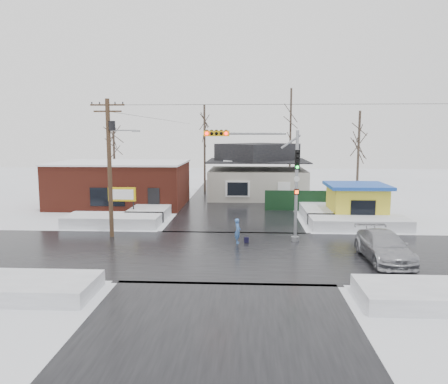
{
  "coord_description": "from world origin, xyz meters",
  "views": [
    {
      "loc": [
        0.91,
        -24.29,
        6.86
      ],
      "look_at": [
        -0.59,
        3.93,
        3.0
      ],
      "focal_mm": 35.0,
      "sensor_mm": 36.0,
      "label": 1
    }
  ],
  "objects_px": {
    "car": "(384,247)",
    "marquee_sign": "(122,195)",
    "utility_pole": "(110,160)",
    "pedestrian": "(238,231)",
    "traffic_signal": "(271,170)",
    "kiosk": "(356,202)"
  },
  "relations": [
    {
      "from": "pedestrian",
      "to": "car",
      "type": "relative_size",
      "value": 0.29
    },
    {
      "from": "traffic_signal",
      "to": "utility_pole",
      "type": "height_order",
      "value": "utility_pole"
    },
    {
      "from": "traffic_signal",
      "to": "kiosk",
      "type": "relative_size",
      "value": 1.52
    },
    {
      "from": "traffic_signal",
      "to": "car",
      "type": "xyz_separation_m",
      "value": [
        5.87,
        -4.01,
        -3.77
      ]
    },
    {
      "from": "marquee_sign",
      "to": "kiosk",
      "type": "bearing_deg",
      "value": 1.55
    },
    {
      "from": "kiosk",
      "to": "car",
      "type": "relative_size",
      "value": 0.87
    },
    {
      "from": "traffic_signal",
      "to": "marquee_sign",
      "type": "bearing_deg",
      "value": 150.28
    },
    {
      "from": "traffic_signal",
      "to": "utility_pole",
      "type": "bearing_deg",
      "value": 177.05
    },
    {
      "from": "utility_pole",
      "to": "kiosk",
      "type": "bearing_deg",
      "value": 20.44
    },
    {
      "from": "traffic_signal",
      "to": "kiosk",
      "type": "xyz_separation_m",
      "value": [
        7.07,
        7.03,
        -3.08
      ]
    },
    {
      "from": "kiosk",
      "to": "pedestrian",
      "type": "xyz_separation_m",
      "value": [
        -9.15,
        -7.76,
        -0.69
      ]
    },
    {
      "from": "traffic_signal",
      "to": "pedestrian",
      "type": "relative_size",
      "value": 4.5
    },
    {
      "from": "kiosk",
      "to": "car",
      "type": "distance_m",
      "value": 11.13
    },
    {
      "from": "utility_pole",
      "to": "car",
      "type": "xyz_separation_m",
      "value": [
        16.23,
        -4.55,
        -4.35
      ]
    },
    {
      "from": "utility_pole",
      "to": "pedestrian",
      "type": "relative_size",
      "value": 5.79
    },
    {
      "from": "utility_pole",
      "to": "marquee_sign",
      "type": "bearing_deg",
      "value": 100.13
    },
    {
      "from": "kiosk",
      "to": "pedestrian",
      "type": "bearing_deg",
      "value": -139.7
    },
    {
      "from": "utility_pole",
      "to": "kiosk",
      "type": "relative_size",
      "value": 1.96
    },
    {
      "from": "car",
      "to": "marquee_sign",
      "type": "bearing_deg",
      "value": 146.58
    },
    {
      "from": "pedestrian",
      "to": "car",
      "type": "xyz_separation_m",
      "value": [
        7.95,
        -3.28,
        -0.01
      ]
    },
    {
      "from": "utility_pole",
      "to": "pedestrian",
      "type": "xyz_separation_m",
      "value": [
        8.28,
        -1.26,
        -4.34
      ]
    },
    {
      "from": "traffic_signal",
      "to": "car",
      "type": "relative_size",
      "value": 1.33
    }
  ]
}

